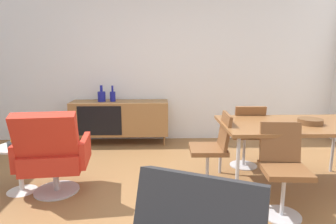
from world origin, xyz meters
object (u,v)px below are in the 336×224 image
at_px(vase_sculptural_dark, 113,96).
at_px(dining_chair_back_left, 246,134).
at_px(dining_chair_front_left, 283,166).
at_px(dining_table, 294,127).
at_px(fruit_bowl, 17,142).
at_px(side_table_round, 19,163).
at_px(lounge_chair_red, 52,153).
at_px(vase_cobalt, 102,96).
at_px(dining_chair_near_window, 213,147).
at_px(wooden_bowl_on_table, 310,121).
at_px(sideboard, 120,118).

relative_size(vase_sculptural_dark, dining_chair_back_left, 0.31).
bearing_deg(dining_chair_front_left, dining_chair_back_left, 90.32).
bearing_deg(dining_table, fruit_bowl, -179.41).
relative_size(dining_table, side_table_round, 3.08).
xyz_separation_m(lounge_chair_red, fruit_bowl, (-0.39, 0.09, 0.09)).
height_order(vase_cobalt, dining_chair_near_window, vase_cobalt).
xyz_separation_m(vase_cobalt, fruit_bowl, (-0.57, -1.74, -0.25)).
bearing_deg(lounge_chair_red, dining_chair_near_window, 3.81).
bearing_deg(dining_chair_near_window, wooden_bowl_on_table, -2.53).
xyz_separation_m(dining_chair_front_left, lounge_chair_red, (-2.27, 0.44, -0.00)).
xyz_separation_m(vase_cobalt, lounge_chair_red, (-0.18, -1.83, -0.34)).
height_order(dining_chair_back_left, lounge_chair_red, lounge_chair_red).
bearing_deg(dining_chair_near_window, sideboard, 126.38).
distance_m(side_table_round, fruit_bowl, 0.24).
distance_m(vase_cobalt, dining_chair_back_left, 2.41).
relative_size(dining_chair_front_left, side_table_round, 1.65).
distance_m(dining_chair_near_window, dining_chair_front_left, 0.78).
height_order(vase_cobalt, dining_chair_front_left, vase_cobalt).
bearing_deg(dining_chair_back_left, dining_chair_near_window, -133.80).
distance_m(sideboard, wooden_bowl_on_table, 2.91).
xyz_separation_m(dining_chair_back_left, side_table_round, (-2.66, -0.59, -0.15)).
xyz_separation_m(sideboard, dining_chair_near_window, (1.26, -1.71, 0.03)).
bearing_deg(dining_chair_back_left, vase_sculptural_dark, 148.90).
height_order(vase_sculptural_dark, dining_chair_near_window, vase_sculptural_dark).
bearing_deg(vase_sculptural_dark, dining_chair_front_left, -49.87).
relative_size(dining_table, dining_chair_front_left, 1.87).
height_order(dining_table, dining_chair_back_left, dining_chair_back_left).
xyz_separation_m(vase_sculptural_dark, lounge_chair_red, (-0.36, -1.83, -0.34)).
distance_m(dining_chair_near_window, dining_chair_back_left, 0.78).
distance_m(sideboard, dining_chair_front_left, 2.89).
bearing_deg(fruit_bowl, wooden_bowl_on_table, -0.29).
relative_size(sideboard, lounge_chair_red, 1.69).
bearing_deg(sideboard, vase_cobalt, 179.63).
xyz_separation_m(sideboard, dining_chair_back_left, (1.80, -1.15, 0.03)).
relative_size(dining_chair_back_left, lounge_chair_red, 0.90).
distance_m(sideboard, dining_table, 2.75).
distance_m(wooden_bowl_on_table, dining_chair_front_left, 0.77).
height_order(sideboard, dining_chair_back_left, dining_chair_back_left).
height_order(sideboard, dining_chair_near_window, dining_chair_near_window).
bearing_deg(vase_cobalt, side_table_round, -108.29).
distance_m(vase_sculptural_dark, wooden_bowl_on_table, 2.98).
height_order(vase_cobalt, side_table_round, vase_cobalt).
relative_size(vase_cobalt, dining_chair_back_left, 0.31).
bearing_deg(lounge_chair_red, dining_chair_front_left, -11.00).
bearing_deg(wooden_bowl_on_table, fruit_bowl, 179.71).
xyz_separation_m(vase_cobalt, vase_sculptural_dark, (0.18, -0.00, -0.00)).
relative_size(sideboard, dining_chair_near_window, 1.87).
bearing_deg(lounge_chair_red, fruit_bowl, 167.72).
bearing_deg(fruit_bowl, lounge_chair_red, -12.28).
bearing_deg(fruit_bowl, dining_chair_near_window, 0.80).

